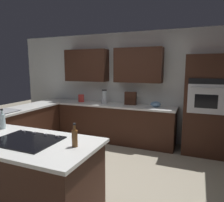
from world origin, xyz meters
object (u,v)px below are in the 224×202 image
Objects in this scene: wall_oven at (205,105)px; oil_bottle at (2,121)px; mixing_bowl at (156,104)px; second_bottle at (75,138)px; kettle at (81,98)px; blender at (104,98)px; spice_rack at (131,98)px; cooktop at (27,140)px.

oil_bottle is at bearing 42.97° from wall_oven.
second_bottle is (0.36, 2.72, 0.04)m from mixing_bowl.
kettle is at bearing 0.00° from mixing_bowl.
wall_oven is 2.90m from kettle.
wall_oven is 1.00m from mixing_bowl.
wall_oven is 7.63× the size of second_bottle.
second_bottle is (-1.32, 0.20, -0.01)m from oil_bottle.
blender is at bearing -71.90° from second_bottle.
spice_rack is 1.62× the size of kettle.
cooktop is at bearing 5.10° from second_bottle.
oil_bottle is at bearing 56.40° from mixing_bowl.
cooktop is at bearing 70.32° from mixing_bowl.
spice_rack is 1.30m from kettle.
wall_oven is 8.85× the size of mixing_bowl.
blender is 1.11× the size of spice_rack.
oil_bottle is at bearing 67.32° from spice_rack.
blender is 1.79× the size of kettle.
wall_oven is 1.60m from spice_rack.
kettle is 0.66× the size of oil_bottle.
cooktop is 0.74m from oil_bottle.
oil_bottle is at bearing -20.38° from cooktop.
wall_oven is at bearing -125.96° from cooktop.
mixing_bowl is (1.00, -0.03, -0.05)m from wall_oven.
cooktop is (1.99, 2.75, -0.10)m from wall_oven.
spice_rack is (-0.65, -0.05, 0.01)m from blender.
mixing_bowl is at bearing 174.86° from spice_rack.
oil_bottle is 1.33m from second_bottle.
oil_bottle is (0.43, 2.52, -0.03)m from blender.
spice_rack reaches higher than second_bottle.
cooktop is 0.64m from second_bottle.
blender reaches higher than oil_bottle.
kettle is (1.90, 0.00, 0.03)m from mixing_bowl.
second_bottle is at bearing 171.47° from oil_bottle.
kettle is (1.30, 0.05, -0.06)m from spice_rack.
cooktop is 2.79m from blender.
cooktop is 2.92m from kettle.
second_bottle is (-1.54, 2.72, 0.01)m from kettle.
spice_rack is at bearing -177.62° from kettle.
kettle reaches higher than cooktop.
mixing_bowl is at bearing -97.54° from second_bottle.
blender reaches higher than mixing_bowl.
mixing_bowl is 1.90m from kettle.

